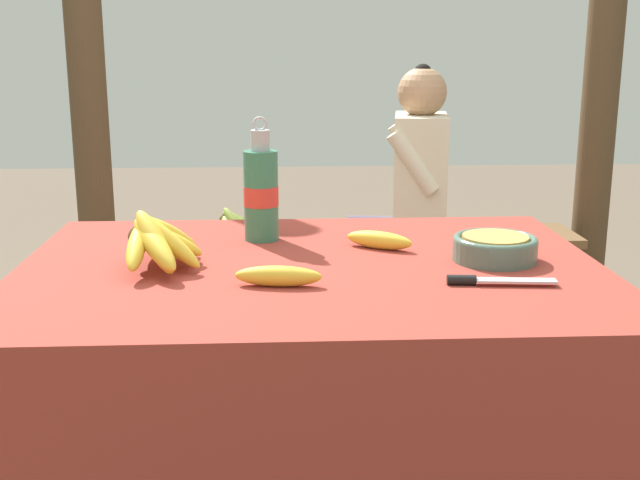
{
  "coord_description": "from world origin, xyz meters",
  "views": [
    {
      "loc": [
        -0.07,
        -1.62,
        1.16
      ],
      "look_at": [
        0.02,
        0.05,
        0.74
      ],
      "focal_mm": 45.0,
      "sensor_mm": 36.0,
      "label": 1
    }
  ],
  "objects_px": {
    "support_post_near": "(84,38)",
    "serving_bowl": "(495,247)",
    "support_post_far": "(605,38)",
    "loose_banana_side": "(379,240)",
    "loose_banana_front": "(278,276)",
    "wooden_bench": "(351,249)",
    "knife": "(485,280)",
    "water_bottle": "(261,193)",
    "banana_bunch_ripe": "(157,238)",
    "banana_bunch_green": "(233,221)",
    "seated_vendor": "(408,183)"
  },
  "relations": [
    {
      "from": "serving_bowl",
      "to": "loose_banana_side",
      "type": "bearing_deg",
      "value": 154.09
    },
    {
      "from": "banana_bunch_ripe",
      "to": "wooden_bench",
      "type": "height_order",
      "value": "banana_bunch_ripe"
    },
    {
      "from": "serving_bowl",
      "to": "loose_banana_front",
      "type": "xyz_separation_m",
      "value": [
        -0.46,
        -0.16,
        -0.01
      ]
    },
    {
      "from": "banana_bunch_ripe",
      "to": "knife",
      "type": "xyz_separation_m",
      "value": [
        0.64,
        -0.15,
        -0.05
      ]
    },
    {
      "from": "loose_banana_side",
      "to": "banana_bunch_ripe",
      "type": "bearing_deg",
      "value": -164.14
    },
    {
      "from": "knife",
      "to": "banana_bunch_ripe",
      "type": "bearing_deg",
      "value": 171.82
    },
    {
      "from": "serving_bowl",
      "to": "loose_banana_side",
      "type": "relative_size",
      "value": 1.14
    },
    {
      "from": "water_bottle",
      "to": "loose_banana_front",
      "type": "height_order",
      "value": "water_bottle"
    },
    {
      "from": "wooden_bench",
      "to": "banana_bunch_green",
      "type": "bearing_deg",
      "value": 179.82
    },
    {
      "from": "loose_banana_side",
      "to": "knife",
      "type": "xyz_separation_m",
      "value": [
        0.17,
        -0.29,
        -0.01
      ]
    },
    {
      "from": "serving_bowl",
      "to": "support_post_far",
      "type": "height_order",
      "value": "support_post_far"
    },
    {
      "from": "support_post_far",
      "to": "loose_banana_front",
      "type": "bearing_deg",
      "value": -126.39
    },
    {
      "from": "loose_banana_front",
      "to": "banana_bunch_ripe",
      "type": "bearing_deg",
      "value": 150.4
    },
    {
      "from": "support_post_far",
      "to": "serving_bowl",
      "type": "bearing_deg",
      "value": -117.87
    },
    {
      "from": "loose_banana_front",
      "to": "support_post_near",
      "type": "height_order",
      "value": "support_post_near"
    },
    {
      "from": "knife",
      "to": "seated_vendor",
      "type": "xyz_separation_m",
      "value": [
        0.12,
        1.64,
        -0.1
      ]
    },
    {
      "from": "support_post_near",
      "to": "support_post_far",
      "type": "distance_m",
      "value": 2.08
    },
    {
      "from": "seated_vendor",
      "to": "water_bottle",
      "type": "bearing_deg",
      "value": 75.13
    },
    {
      "from": "serving_bowl",
      "to": "loose_banana_front",
      "type": "bearing_deg",
      "value": -160.71
    },
    {
      "from": "wooden_bench",
      "to": "seated_vendor",
      "type": "relative_size",
      "value": 1.69
    },
    {
      "from": "loose_banana_side",
      "to": "knife",
      "type": "distance_m",
      "value": 0.34
    },
    {
      "from": "serving_bowl",
      "to": "support_post_far",
      "type": "xyz_separation_m",
      "value": [
        0.87,
        1.64,
        0.44
      ]
    },
    {
      "from": "knife",
      "to": "seated_vendor",
      "type": "relative_size",
      "value": 0.19
    },
    {
      "from": "knife",
      "to": "banana_bunch_green",
      "type": "relative_size",
      "value": 0.84
    },
    {
      "from": "wooden_bench",
      "to": "support_post_far",
      "type": "bearing_deg",
      "value": 8.46
    },
    {
      "from": "knife",
      "to": "seated_vendor",
      "type": "height_order",
      "value": "seated_vendor"
    },
    {
      "from": "loose_banana_side",
      "to": "seated_vendor",
      "type": "xyz_separation_m",
      "value": [
        0.29,
        1.35,
        -0.11
      ]
    },
    {
      "from": "wooden_bench",
      "to": "banana_bunch_green",
      "type": "xyz_separation_m",
      "value": [
        -0.47,
        0.0,
        0.12
      ]
    },
    {
      "from": "banana_bunch_green",
      "to": "support_post_far",
      "type": "distance_m",
      "value": 1.67
    },
    {
      "from": "banana_bunch_ripe",
      "to": "banana_bunch_green",
      "type": "relative_size",
      "value": 1.12
    },
    {
      "from": "support_post_near",
      "to": "knife",
      "type": "bearing_deg",
      "value": -57.86
    },
    {
      "from": "serving_bowl",
      "to": "seated_vendor",
      "type": "height_order",
      "value": "seated_vendor"
    },
    {
      "from": "water_bottle",
      "to": "support_post_far",
      "type": "xyz_separation_m",
      "value": [
        1.37,
        1.43,
        0.36
      ]
    },
    {
      "from": "loose_banana_side",
      "to": "wooden_bench",
      "type": "bearing_deg",
      "value": 87.33
    },
    {
      "from": "support_post_near",
      "to": "serving_bowl",
      "type": "bearing_deg",
      "value": -53.68
    },
    {
      "from": "banana_bunch_ripe",
      "to": "seated_vendor",
      "type": "bearing_deg",
      "value": 62.92
    },
    {
      "from": "loose_banana_side",
      "to": "support_post_far",
      "type": "bearing_deg",
      "value": 54.22
    },
    {
      "from": "banana_bunch_ripe",
      "to": "water_bottle",
      "type": "relative_size",
      "value": 0.97
    },
    {
      "from": "water_bottle",
      "to": "loose_banana_front",
      "type": "xyz_separation_m",
      "value": [
        0.04,
        -0.38,
        -0.09
      ]
    },
    {
      "from": "banana_bunch_ripe",
      "to": "support_post_near",
      "type": "xyz_separation_m",
      "value": [
        -0.5,
        1.67,
        0.41
      ]
    },
    {
      "from": "knife",
      "to": "support_post_far",
      "type": "distance_m",
      "value": 2.1
    },
    {
      "from": "wooden_bench",
      "to": "support_post_far",
      "type": "distance_m",
      "value": 1.34
    },
    {
      "from": "loose_banana_side",
      "to": "knife",
      "type": "height_order",
      "value": "loose_banana_side"
    },
    {
      "from": "water_bottle",
      "to": "support_post_near",
      "type": "height_order",
      "value": "support_post_near"
    },
    {
      "from": "serving_bowl",
      "to": "loose_banana_side",
      "type": "height_order",
      "value": "serving_bowl"
    },
    {
      "from": "loose_banana_front",
      "to": "seated_vendor",
      "type": "relative_size",
      "value": 0.16
    },
    {
      "from": "loose_banana_front",
      "to": "support_post_near",
      "type": "relative_size",
      "value": 0.07
    },
    {
      "from": "loose_banana_front",
      "to": "banana_bunch_green",
      "type": "xyz_separation_m",
      "value": [
        -0.18,
        1.65,
        -0.26
      ]
    },
    {
      "from": "loose_banana_side",
      "to": "wooden_bench",
      "type": "xyz_separation_m",
      "value": [
        0.06,
        1.38,
        -0.38
      ]
    },
    {
      "from": "loose_banana_front",
      "to": "wooden_bench",
      "type": "xyz_separation_m",
      "value": [
        0.29,
        1.65,
        -0.38
      ]
    }
  ]
}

